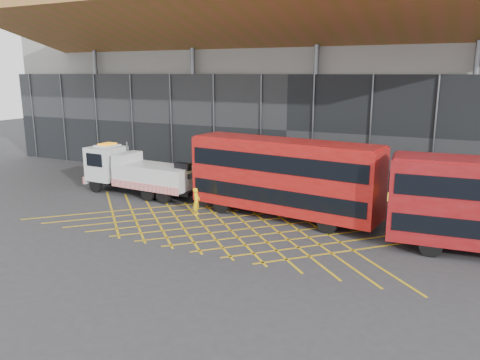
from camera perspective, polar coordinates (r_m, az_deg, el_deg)
The scene contains 6 objects.
ground_plane at distance 26.24m, azimuth -7.37°, elevation -5.13°, with size 120.00×120.00×0.00m, color #2D2D30.
road_markings at distance 25.06m, azimuth -2.75°, elevation -5.90°, with size 21.56×7.16×0.01m.
construction_building at distance 40.96m, azimuth 9.33°, elevation 14.00°, with size 55.00×23.97×18.00m.
recovery_truck at distance 32.38m, azimuth -12.60°, elevation 0.98°, with size 9.74×2.79×3.38m.
bus_towed at distance 26.33m, azimuth 5.27°, elevation 0.59°, with size 11.22×3.81×4.47m.
worker at distance 27.29m, azimuth -5.33°, elevation -2.61°, with size 0.58×0.38×1.60m, color yellow.
Camera 1 is at (13.87, -20.77, 8.07)m, focal length 35.00 mm.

